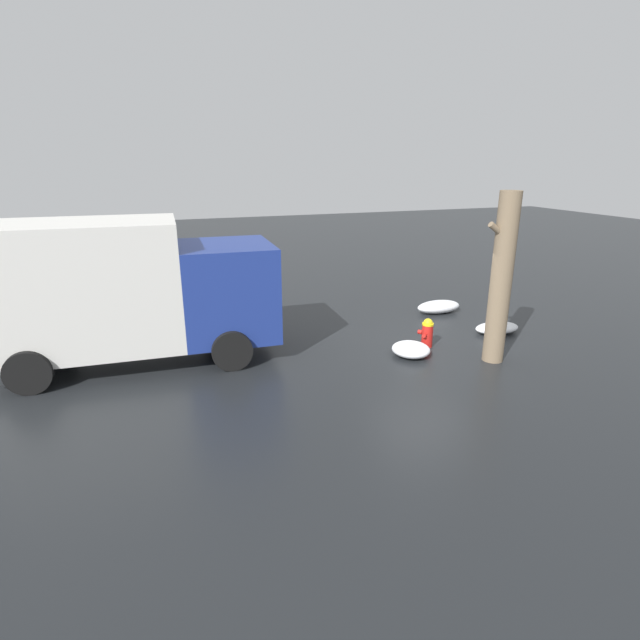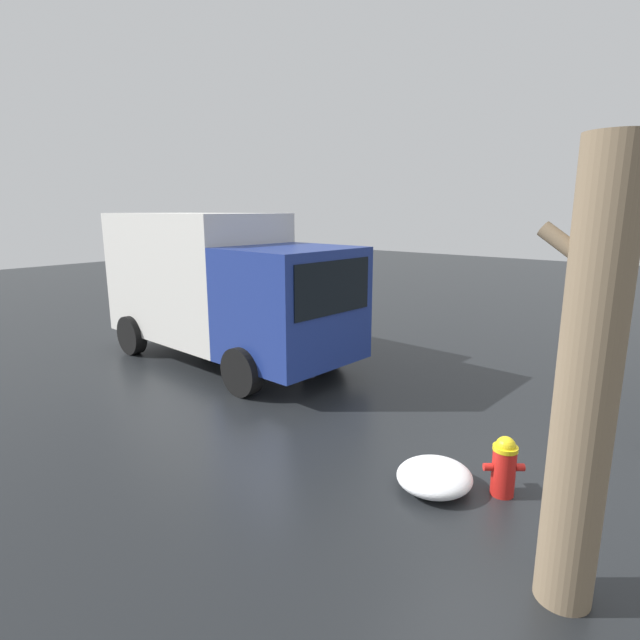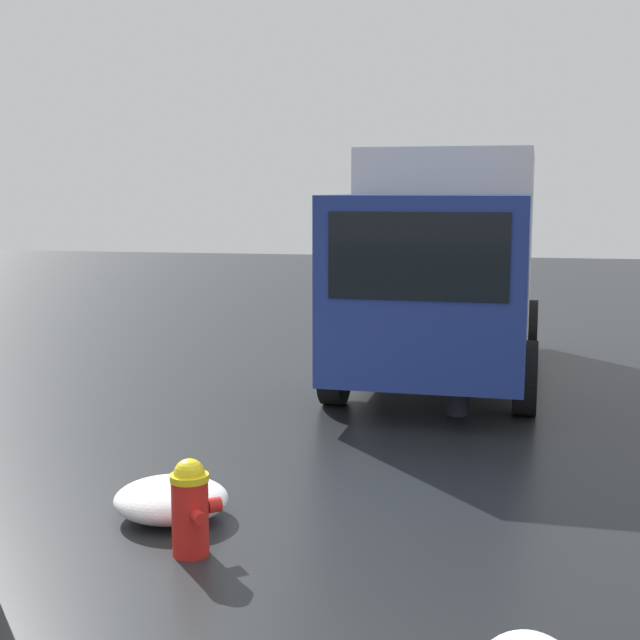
# 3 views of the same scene
# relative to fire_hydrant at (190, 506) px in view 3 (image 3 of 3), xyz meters

# --- Properties ---
(ground_plane) EXTENTS (60.00, 60.00, 0.00)m
(ground_plane) POSITION_rel_fire_hydrant_xyz_m (-0.00, 0.00, -0.37)
(ground_plane) COLOR black
(fire_hydrant) EXTENTS (0.43, 0.40, 0.73)m
(fire_hydrant) POSITION_rel_fire_hydrant_xyz_m (0.00, 0.00, 0.00)
(fire_hydrant) COLOR red
(fire_hydrant) RESTS_ON ground_plane
(delivery_truck) EXTENTS (6.30, 2.83, 3.22)m
(delivery_truck) POSITION_rel_fire_hydrant_xyz_m (6.84, -1.49, 1.34)
(delivery_truck) COLOR navy
(delivery_truck) RESTS_ON ground_plane
(pedestrian) EXTENTS (0.38, 0.38, 1.76)m
(pedestrian) POSITION_rel_fire_hydrant_xyz_m (4.54, -1.78, 0.58)
(pedestrian) COLOR #23232D
(pedestrian) RESTS_ON ground_plane
(snow_pile_by_hydrant) EXTENTS (0.89, 0.94, 0.32)m
(snow_pile_by_hydrant) POSITION_rel_fire_hydrant_xyz_m (0.67, 0.40, -0.21)
(snow_pile_by_hydrant) COLOR white
(snow_pile_by_hydrant) RESTS_ON ground_plane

